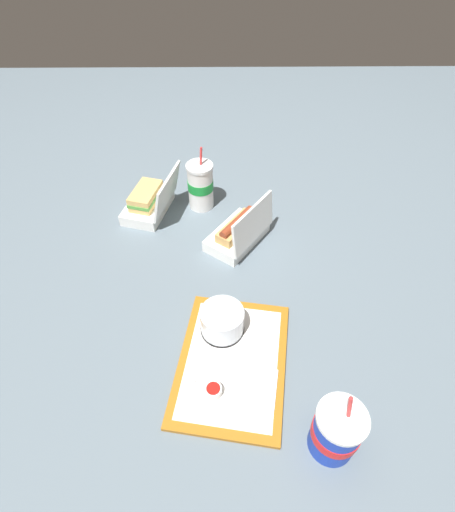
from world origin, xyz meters
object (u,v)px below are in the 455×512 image
Objects in this scene: ketchup_cup at (213,391)px; clamshell_hotdog_center at (239,232)px; plastic_fork at (201,364)px; soda_cup_front at (336,431)px; soda_cup_right at (201,186)px; clamshell_sandwich_corner at (149,202)px; food_tray at (232,362)px; cake_container at (222,321)px.

clamshell_hotdog_center is at bearing -8.10° from ketchup_cup.
soda_cup_front is at bearing -101.23° from plastic_fork.
clamshell_sandwich_corner is at bearing 100.48° from soda_cup_right.
clamshell_sandwich_corner is 1.15× the size of soda_cup_front.
ketchup_cup is (-0.08, 0.04, 0.02)m from food_tray.
soda_cup_front is (-0.78, -0.48, 0.03)m from clamshell_sandwich_corner.
soda_cup_right is (0.63, 0.02, 0.07)m from plastic_fork.
soda_cup_right reaches higher than clamshell_sandwich_corner.
ketchup_cup is at bearing 66.35° from soda_cup_front.
plastic_fork is 0.48× the size of clamshell_sandwich_corner.
clamshell_hotdog_center is 1.21× the size of soda_cup_front.
plastic_fork is 0.48× the size of soda_cup_right.
soda_cup_front is at bearing -113.65° from ketchup_cup.
ketchup_cup is 0.08m from plastic_fork.
food_tray is 0.29m from soda_cup_front.
plastic_fork is 0.46m from clamshell_hotdog_center.
clamshell_sandwich_corner reaches higher than cake_container.
food_tray is 1.77× the size of clamshell_sandwich_corner.
plastic_fork is 0.34m from soda_cup_front.
ketchup_cup is at bearing 173.26° from cake_container.
food_tray is at bearing -60.78° from plastic_fork.
ketchup_cup is at bearing -134.52° from plastic_fork.
soda_cup_right is at bearing 4.23° from ketchup_cup.
plastic_fork is (-0.01, 0.08, 0.01)m from food_tray.
cake_container reaches higher than plastic_fork.
cake_container is at bearing 171.21° from clamshell_hotdog_center.
plastic_fork is at bearing 152.76° from cake_container.
soda_cup_right reaches higher than ketchup_cup.
soda_cup_front reaches higher than plastic_fork.
ketchup_cup is 0.71m from soda_cup_right.
food_tray is 1.79× the size of soda_cup_right.
food_tray is 0.10m from cake_container.
cake_container is 0.12m from plastic_fork.
cake_container is 0.49× the size of clamshell_sandwich_corner.
clamshell_sandwich_corner is at bearing 24.80° from food_tray.
clamshell_hotdog_center reaches higher than plastic_fork.
food_tray is 0.65m from clamshell_sandwich_corner.
clamshell_sandwich_corner is (0.59, 0.27, 0.04)m from food_tray.
soda_cup_right is 0.87m from soda_cup_front.
food_tray is 3.57× the size of cake_container.
cake_container is 0.50× the size of soda_cup_right.
cake_container is at bearing -6.74° from ketchup_cup.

